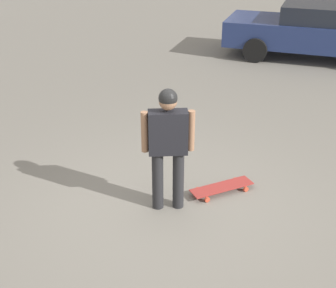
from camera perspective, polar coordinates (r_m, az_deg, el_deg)
The scene contains 4 objects.
ground_plane at distance 6.11m, azimuth -0.00°, elevation -7.60°, with size 220.00×220.00×0.00m, color gray.
person at distance 5.63m, azimuth -0.00°, elevation 0.40°, with size 0.51×0.46×1.61m.
skateboard at distance 6.41m, azimuth 6.58°, elevation -5.27°, with size 0.62×0.90×0.08m.
car_parked_near at distance 12.76m, azimuth 17.95°, elevation 13.05°, with size 4.90×3.13×1.36m.
Camera 1 is at (-3.07, 4.01, 3.44)m, focal length 50.00 mm.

